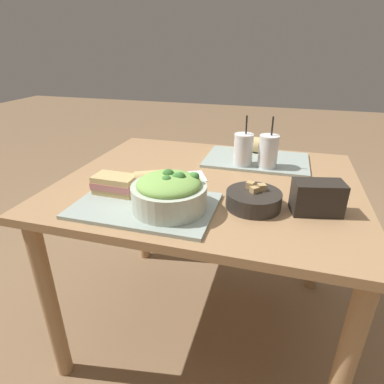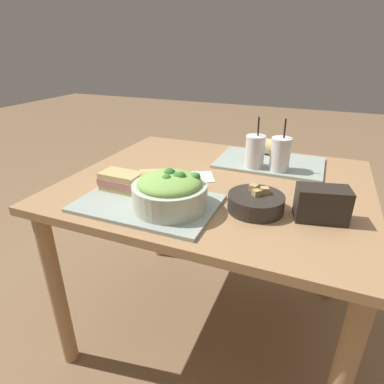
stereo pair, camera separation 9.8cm
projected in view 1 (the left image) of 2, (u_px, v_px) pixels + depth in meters
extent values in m
plane|color=#846647|center=(206.00, 321.00, 1.58)|extent=(12.00, 12.00, 0.00)
cube|color=#A37A51|center=(210.00, 183.00, 1.27)|extent=(1.13, 0.95, 0.03)
cylinder|color=#A37A51|center=(50.00, 304.00, 1.20)|extent=(0.06, 0.06, 0.73)
cylinder|color=#A37A51|center=(342.00, 375.00, 0.94)|extent=(0.06, 0.06, 0.73)
cylinder|color=#A37A51|center=(142.00, 206.00, 1.92)|extent=(0.06, 0.06, 0.73)
cylinder|color=#A37A51|center=(321.00, 230.00, 1.66)|extent=(0.06, 0.06, 0.73)
cube|color=#99A89E|center=(145.00, 205.00, 1.05)|extent=(0.46, 0.30, 0.01)
cube|color=#99A89E|center=(256.00, 160.00, 1.46)|extent=(0.46, 0.30, 0.01)
cylinder|color=beige|center=(169.00, 197.00, 1.01)|extent=(0.24, 0.24, 0.08)
ellipsoid|color=#7FB251|center=(169.00, 184.00, 0.99)|extent=(0.20, 0.20, 0.06)
sphere|color=#427F38|center=(167.00, 180.00, 0.96)|extent=(0.03, 0.03, 0.03)
sphere|color=#38702D|center=(180.00, 178.00, 0.98)|extent=(0.03, 0.03, 0.03)
sphere|color=#427F38|center=(195.00, 177.00, 0.99)|extent=(0.03, 0.03, 0.03)
sphere|color=#38702D|center=(168.00, 175.00, 0.99)|extent=(0.04, 0.04, 0.04)
sphere|color=#427F38|center=(177.00, 178.00, 0.98)|extent=(0.03, 0.03, 0.03)
sphere|color=#427F38|center=(192.00, 176.00, 1.01)|extent=(0.02, 0.02, 0.02)
cube|color=beige|center=(184.00, 181.00, 0.98)|extent=(0.06, 0.05, 0.01)
cube|color=beige|center=(159.00, 181.00, 0.98)|extent=(0.06, 0.06, 0.01)
cube|color=beige|center=(175.00, 181.00, 0.98)|extent=(0.06, 0.07, 0.01)
cylinder|color=#2D2823|center=(253.00, 200.00, 1.04)|extent=(0.18, 0.18, 0.05)
cylinder|color=#4C2814|center=(254.00, 194.00, 1.03)|extent=(0.16, 0.16, 0.01)
cube|color=tan|center=(254.00, 190.00, 1.03)|extent=(0.03, 0.03, 0.02)
cube|color=tan|center=(262.00, 188.00, 1.04)|extent=(0.03, 0.03, 0.02)
cube|color=tan|center=(250.00, 186.00, 1.06)|extent=(0.03, 0.03, 0.02)
cube|color=tan|center=(116.00, 190.00, 1.12)|extent=(0.15, 0.09, 0.02)
cube|color=#C1706B|center=(115.00, 184.00, 1.11)|extent=(0.15, 0.09, 0.02)
cube|color=tan|center=(115.00, 178.00, 1.10)|extent=(0.15, 0.09, 0.02)
cylinder|color=tan|center=(152.00, 180.00, 1.13)|extent=(0.14, 0.12, 0.07)
cylinder|color=beige|center=(169.00, 179.00, 1.14)|extent=(0.04, 0.06, 0.07)
cylinder|color=tan|center=(248.00, 143.00, 1.55)|extent=(0.14, 0.10, 0.07)
cylinder|color=beige|center=(260.00, 145.00, 1.52)|extent=(0.02, 0.07, 0.07)
cylinder|color=silver|center=(243.00, 150.00, 1.36)|extent=(0.08, 0.08, 0.13)
cylinder|color=black|center=(243.00, 152.00, 1.36)|extent=(0.07, 0.07, 0.10)
cylinder|color=white|center=(244.00, 135.00, 1.33)|extent=(0.08, 0.08, 0.01)
cylinder|color=black|center=(246.00, 126.00, 1.31)|extent=(0.01, 0.02, 0.09)
cylinder|color=silver|center=(268.00, 152.00, 1.33)|extent=(0.08, 0.08, 0.13)
cylinder|color=maroon|center=(268.00, 154.00, 1.34)|extent=(0.07, 0.07, 0.10)
cylinder|color=white|center=(270.00, 136.00, 1.30)|extent=(0.08, 0.08, 0.01)
cylinder|color=black|center=(272.00, 127.00, 1.29)|extent=(0.01, 0.02, 0.09)
cube|color=#28231E|center=(317.00, 198.00, 1.00)|extent=(0.17, 0.11, 0.10)
cube|color=white|center=(185.00, 177.00, 1.28)|extent=(0.20, 0.18, 0.00)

